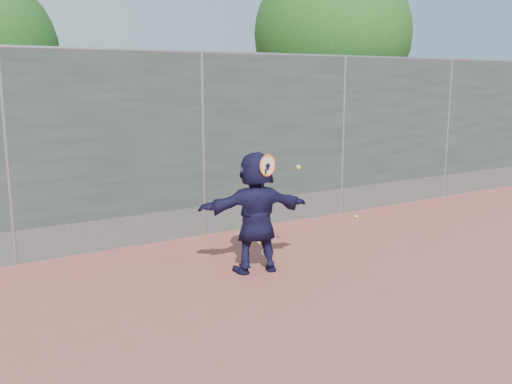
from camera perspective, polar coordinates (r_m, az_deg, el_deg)
ground at (r=6.93m, az=8.45°, el=-10.70°), size 80.00×80.00×0.00m
player at (r=7.65m, az=0.00°, el=-2.02°), size 1.60×0.86×1.65m
ball_ground at (r=10.90m, az=9.98°, el=-2.46°), size 0.07×0.07×0.07m
fence at (r=9.41m, az=-5.31°, el=5.09°), size 20.00×0.06×3.03m
swing_action at (r=7.43m, az=1.46°, el=2.52°), size 0.74×0.16×0.51m
tree_right at (r=13.89m, az=8.09°, el=14.84°), size 3.78×3.60×5.39m
weed_clump at (r=9.71m, az=-3.30°, el=-3.39°), size 0.68×0.07×0.30m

